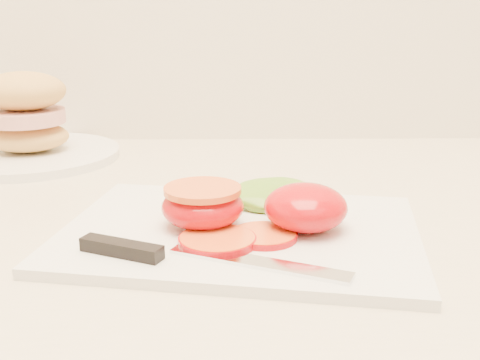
{
  "coord_description": "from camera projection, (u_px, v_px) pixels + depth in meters",
  "views": [
    {
      "loc": [
        -0.62,
        1.03,
        1.15
      ],
      "look_at": [
        -0.61,
        1.58,
        0.99
      ],
      "focal_mm": 45.0,
      "sensor_mm": 36.0,
      "label": 1
    }
  ],
  "objects": [
    {
      "name": "tomato_slice_0",
      "position": [
        217.0,
        240.0,
        0.54
      ],
      "size": [
        0.07,
        0.07,
        0.01
      ],
      "primitive_type": "cylinder",
      "color": "orange",
      "rests_on": "cutting_board"
    },
    {
      "name": "cutting_board",
      "position": [
        240.0,
        233.0,
        0.58
      ],
      "size": [
        0.37,
        0.3,
        0.01
      ],
      "primitive_type": "cube",
      "rotation": [
        0.0,
        0.0,
        -0.18
      ],
      "color": "silver",
      "rests_on": "counter"
    },
    {
      "name": "tomato_slice_1",
      "position": [
        264.0,
        235.0,
        0.55
      ],
      "size": [
        0.06,
        0.06,
        0.01
      ],
      "primitive_type": "cylinder",
      "color": "orange",
      "rests_on": "cutting_board"
    },
    {
      "name": "knife",
      "position": [
        174.0,
        254.0,
        0.51
      ],
      "size": [
        0.23,
        0.09,
        0.01
      ],
      "rotation": [
        0.0,
        0.0,
        -0.43
      ],
      "color": "silver",
      "rests_on": "cutting_board"
    },
    {
      "name": "sandwich_plate",
      "position": [
        27.0,
        128.0,
        0.86
      ],
      "size": [
        0.26,
        0.26,
        0.12
      ],
      "rotation": [
        0.0,
        0.0,
        -0.12
      ],
      "color": "white",
      "rests_on": "counter"
    },
    {
      "name": "tomato_half_cut",
      "position": [
        203.0,
        205.0,
        0.57
      ],
      "size": [
        0.08,
        0.08,
        0.04
      ],
      "color": "red",
      "rests_on": "cutting_board"
    },
    {
      "name": "lettuce_leaf_0",
      "position": [
        277.0,
        195.0,
        0.64
      ],
      "size": [
        0.11,
        0.09,
        0.02
      ],
      "primitive_type": "ellipsoid",
      "rotation": [
        0.0,
        0.0,
        0.21
      ],
      "color": "olive",
      "rests_on": "cutting_board"
    },
    {
      "name": "tomato_half_dome",
      "position": [
        306.0,
        207.0,
        0.57
      ],
      "size": [
        0.08,
        0.08,
        0.04
      ],
      "primitive_type": "ellipsoid",
      "color": "red",
      "rests_on": "cutting_board"
    }
  ]
}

